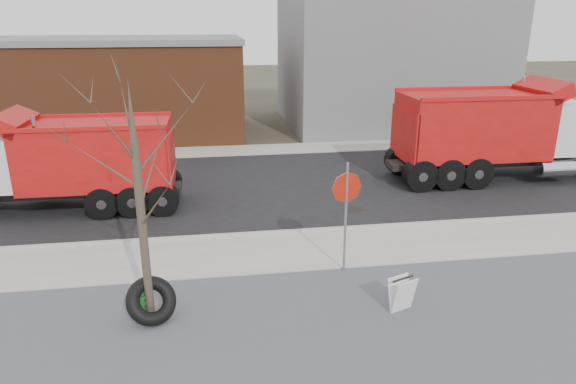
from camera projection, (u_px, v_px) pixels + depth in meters
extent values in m
plane|color=#383328|center=(280.00, 257.00, 14.16)|extent=(120.00, 120.00, 0.00)
cube|color=slate|center=(302.00, 328.00, 10.88)|extent=(60.00, 5.00, 0.03)
cube|color=#9E9B93|center=(278.00, 252.00, 14.39)|extent=(60.00, 2.50, 0.06)
cube|color=#9E9B93|center=(273.00, 233.00, 15.60)|extent=(60.00, 0.15, 0.11)
cube|color=black|center=(258.00, 186.00, 20.05)|extent=(60.00, 9.40, 0.02)
cube|color=#9E9B93|center=(247.00, 150.00, 25.38)|extent=(60.00, 2.00, 0.06)
cube|color=slate|center=(387.00, 57.00, 30.99)|extent=(12.00, 10.00, 8.00)
cube|color=brown|center=(55.00, 90.00, 27.85)|extent=(20.00, 8.00, 5.00)
cube|color=slate|center=(48.00, 40.00, 26.99)|extent=(20.20, 8.20, 0.30)
cylinder|color=#382D23|center=(143.00, 235.00, 10.63)|extent=(0.18, 0.18, 4.00)
cone|color=#382D23|center=(131.00, 110.00, 9.79)|extent=(0.14, 0.14, 1.20)
cylinder|color=#296C34|center=(143.00, 317.00, 11.28)|extent=(0.40, 0.40, 0.05)
cylinder|color=#296C34|center=(142.00, 306.00, 11.19)|extent=(0.21, 0.21, 0.55)
cylinder|color=#296C34|center=(140.00, 296.00, 11.11)|extent=(0.27, 0.27, 0.05)
sphere|color=#296C34|center=(140.00, 292.00, 11.08)|extent=(0.22, 0.22, 0.22)
cylinder|color=#296C34|center=(140.00, 288.00, 11.05)|extent=(0.05, 0.05, 0.05)
cylinder|color=#296C34|center=(135.00, 302.00, 11.19)|extent=(0.14, 0.13, 0.10)
cylinder|color=#296C34|center=(148.00, 303.00, 11.14)|extent=(0.14, 0.13, 0.10)
cylinder|color=#296C34|center=(138.00, 307.00, 11.03)|extent=(0.17, 0.15, 0.14)
torus|color=black|center=(151.00, 301.00, 11.05)|extent=(1.39, 1.32, 1.04)
cylinder|color=gray|center=(346.00, 219.00, 12.88)|extent=(0.06, 0.06, 2.93)
cylinder|color=#AA1B0C|center=(347.00, 187.00, 12.61)|extent=(0.78, 0.20, 0.80)
cube|color=white|center=(404.00, 296.00, 11.34)|extent=(0.61, 0.40, 0.79)
cube|color=white|center=(399.00, 293.00, 11.48)|extent=(0.61, 0.40, 0.79)
cube|color=black|center=(403.00, 279.00, 11.28)|extent=(0.55, 0.25, 0.04)
cube|color=black|center=(501.00, 161.00, 20.86)|extent=(9.51, 1.00, 0.24)
cube|color=silver|center=(552.00, 125.00, 20.68)|extent=(1.79, 2.56, 2.00)
cube|color=black|center=(572.00, 111.00, 20.61)|extent=(0.06, 2.22, 0.89)
cube|color=red|center=(472.00, 125.00, 20.17)|extent=(5.57, 2.69, 2.45)
cylinder|color=silver|center=(520.00, 109.00, 21.39)|extent=(0.16, 0.16, 2.67)
cylinder|color=black|center=(573.00, 152.00, 22.58)|extent=(1.22, 0.34, 1.22)
cylinder|color=black|center=(426.00, 159.00, 21.50)|extent=(1.22, 0.34, 1.22)
cylinder|color=black|center=(448.00, 174.00, 19.50)|extent=(1.22, 0.34, 1.22)
cube|color=black|center=(63.00, 192.00, 17.37)|extent=(7.87, 0.88, 0.21)
cube|color=silver|center=(22.00, 159.00, 16.82)|extent=(1.55, 2.22, 1.73)
cube|color=red|center=(97.00, 154.00, 17.12)|extent=(4.83, 2.34, 2.12)
cylinder|color=silver|center=(38.00, 153.00, 15.94)|extent=(0.14, 0.14, 2.31)
cylinder|color=black|center=(133.00, 201.00, 16.86)|extent=(1.06, 0.29, 1.06)
cylinder|color=black|center=(140.00, 184.00, 18.59)|extent=(1.06, 0.29, 1.06)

